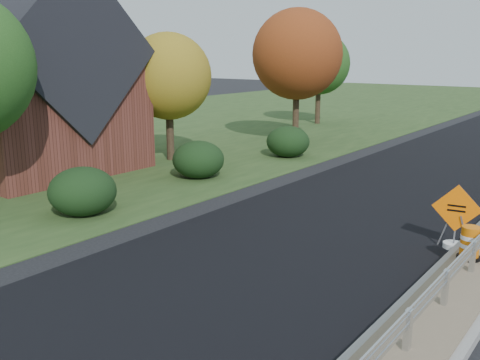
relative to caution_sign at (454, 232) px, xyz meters
The scene contains 11 objects.
grass_verge_near 26.09m from the caution_sign, 152.31° to the left, with size 30.00×120.00×0.03m, color #2A441D.
milled_overlay 12.63m from the caution_sign, 106.10° to the left, with size 7.20×120.00×0.01m, color black.
hedge_south 10.82m from the caution_sign, 159.00° to the right, with size 2.09×2.09×1.52m, color black.
hedge_mid 10.82m from the caution_sign, 168.67° to the left, with size 2.09×2.09×1.52m, color black.
hedge_north 12.97m from the caution_sign, 141.19° to the left, with size 2.09×2.09×1.52m, color black.
tree_near_yellow 15.09m from the caution_sign, 163.70° to the left, with size 3.96×3.96×5.88m.
tree_near_red 17.69m from the caution_sign, 134.94° to the left, with size 4.95×4.95×7.35m.
tree_near_back 25.44m from the caution_sign, 126.88° to the left, with size 4.29×4.29×6.37m.
brick_house 18.39m from the caution_sign, behind, with size 9.40×7.07×8.54m.
caution_sign is the anchor object (origin of this frame).
barrel_median_near 1.33m from the caution_sign, 60.32° to the right, with size 0.54×0.54×0.79m.
Camera 1 is at (2.53, -15.87, 4.91)m, focal length 40.00 mm.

